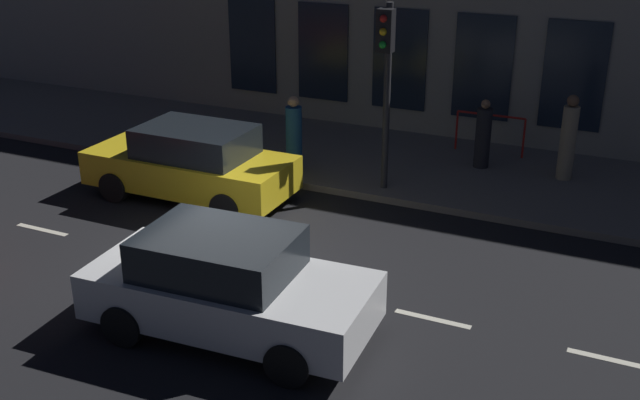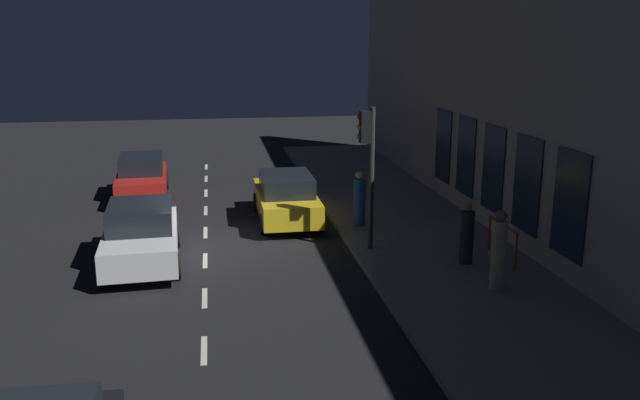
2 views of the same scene
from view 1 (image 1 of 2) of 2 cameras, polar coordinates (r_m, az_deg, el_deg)
ground_plane at (r=13.37m, az=-6.65°, el=-5.36°), size 60.00×60.00×0.00m
sidewalk at (r=18.49m, az=3.37°, el=3.07°), size 4.50×32.00×0.15m
lane_centre_line at (r=12.92m, az=-2.83°, el=-6.24°), size 0.12×27.20×0.01m
traffic_light at (r=15.68m, az=4.89°, el=9.85°), size 0.49×0.32×3.88m
parked_car_1 at (r=16.27m, az=-9.44°, el=2.72°), size 1.90×4.36×1.58m
parked_car_3 at (r=11.33m, az=-6.85°, el=-6.24°), size 2.09×4.27×1.58m
pedestrian_0 at (r=17.30m, az=-1.94°, el=4.74°), size 0.49×0.49×1.70m
pedestrian_1 at (r=17.55m, az=17.84°, el=4.26°), size 0.38×0.38×1.88m
pedestrian_2 at (r=17.86m, az=11.94°, el=4.62°), size 0.49×0.49×1.58m
red_railing at (r=18.83m, az=12.46°, el=5.39°), size 0.05×1.66×0.97m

